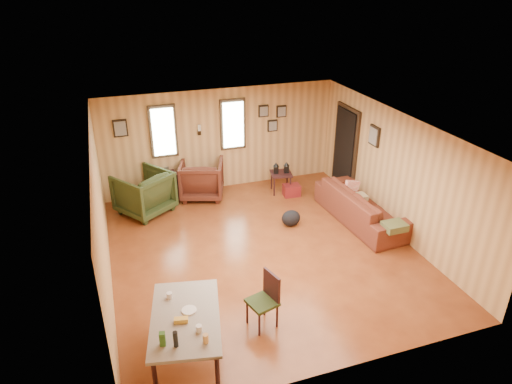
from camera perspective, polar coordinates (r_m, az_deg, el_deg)
room at (r=8.36m, az=1.38°, el=0.76°), size 5.54×6.04×2.44m
sofa at (r=9.69m, az=13.17°, el=-1.07°), size 0.84×2.42×0.93m
recliner_brown at (r=10.53m, az=-6.78°, el=1.85°), size 1.17×1.13×0.97m
recliner_green at (r=10.04m, az=-13.86°, el=0.16°), size 1.36×1.34×1.03m
end_table at (r=10.64m, az=-11.52°, el=1.38°), size 0.71×0.67×0.76m
side_table at (r=10.67m, az=3.15°, el=2.53°), size 0.56×0.56×0.76m
cooler at (r=10.67m, az=4.46°, el=0.23°), size 0.40×0.30×0.27m
backpack at (r=9.42m, az=4.39°, el=-3.27°), size 0.43×0.34×0.34m
sofa_pillows at (r=9.36m, az=14.44°, el=-1.97°), size 0.43×1.78×0.37m
dining_table at (r=6.20m, az=-8.82°, el=-15.63°), size 1.16×1.61×0.96m
dining_chair at (r=6.81m, az=1.25°, el=-12.98°), size 0.48×0.48×0.87m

